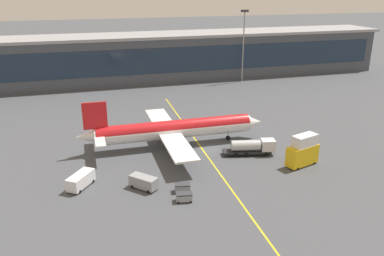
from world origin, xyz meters
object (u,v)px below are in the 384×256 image
(main_airliner, at_px, (174,129))
(crew_van, at_px, (143,182))
(baggage_cart_1, at_px, (182,188))
(catering_lift, at_px, (303,151))
(lavatory_truck, at_px, (80,180))
(fuel_tanker, at_px, (252,147))
(baggage_cart_0, at_px, (184,197))

(main_airliner, xyz_separation_m, crew_van, (-9.84, -17.39, -2.54))
(baggage_cart_1, bearing_deg, catering_lift, 8.22)
(catering_lift, bearing_deg, crew_van, -178.93)
(lavatory_truck, bearing_deg, fuel_tanker, 7.61)
(main_airliner, distance_m, baggage_cart_0, 24.17)
(main_airliner, bearing_deg, crew_van, -119.50)
(fuel_tanker, relative_size, catering_lift, 1.53)
(fuel_tanker, height_order, catering_lift, catering_lift)
(fuel_tanker, bearing_deg, main_airliner, 147.40)
(main_airliner, height_order, fuel_tanker, main_airliner)
(main_airliner, height_order, crew_van, main_airliner)
(fuel_tanker, distance_m, lavatory_truck, 35.17)
(fuel_tanker, height_order, baggage_cart_0, fuel_tanker)
(catering_lift, xyz_separation_m, baggage_cart_0, (-25.90, -6.81, -2.28))
(baggage_cart_0, bearing_deg, lavatory_truck, 149.17)
(main_airliner, bearing_deg, baggage_cart_0, -99.92)
(main_airliner, relative_size, baggage_cart_0, 14.42)
(crew_van, height_order, baggage_cart_0, crew_van)
(main_airliner, relative_size, fuel_tanker, 3.74)
(crew_van, height_order, lavatory_truck, lavatory_truck)
(baggage_cart_0, bearing_deg, baggage_cart_1, 80.05)
(baggage_cart_1, bearing_deg, lavatory_truck, 158.76)
(crew_van, bearing_deg, lavatory_truck, 161.86)
(lavatory_truck, height_order, baggage_cart_0, lavatory_truck)
(fuel_tanker, bearing_deg, baggage_cart_1, -148.34)
(crew_van, bearing_deg, main_airliner, 60.50)
(crew_van, relative_size, catering_lift, 0.71)
(crew_van, height_order, baggage_cart_1, crew_van)
(baggage_cart_1, bearing_deg, crew_van, 153.85)
(lavatory_truck, height_order, catering_lift, catering_lift)
(main_airliner, distance_m, lavatory_truck, 24.77)
(crew_van, bearing_deg, baggage_cart_0, -47.48)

